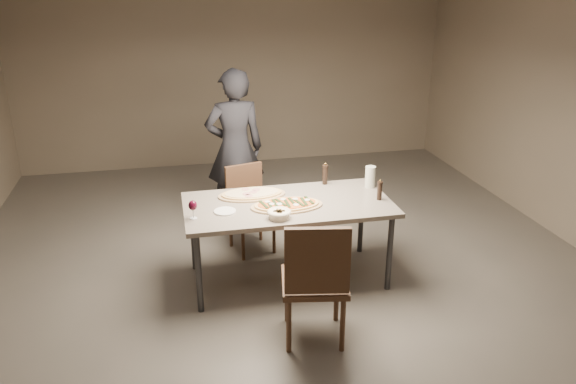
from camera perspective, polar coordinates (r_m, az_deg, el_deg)
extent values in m
plane|color=#5D5750|center=(5.21, 0.00, -8.73)|extent=(7.00, 7.00, 0.00)
plane|color=gray|center=(8.06, -5.48, 12.60)|extent=(6.00, 0.00, 6.00)
cube|color=slate|center=(4.89, 0.00, -1.31)|extent=(1.80, 0.90, 0.04)
cylinder|color=#333335|center=(4.63, -9.06, -8.16)|extent=(0.05, 0.05, 0.71)
cylinder|color=#333335|center=(4.96, 10.28, -6.12)|extent=(0.05, 0.05, 0.71)
cylinder|color=#333335|center=(5.29, -9.61, -4.27)|extent=(0.05, 0.05, 0.71)
cylinder|color=#333335|center=(5.58, 7.44, -2.73)|extent=(0.05, 0.05, 0.71)
ellipsoid|color=white|center=(4.86, -0.51, -0.70)|extent=(0.05, 0.05, 0.01)
ellipsoid|color=white|center=(4.76, -0.90, -1.19)|extent=(0.05, 0.05, 0.01)
ellipsoid|color=white|center=(4.74, 0.82, -1.26)|extent=(0.05, 0.05, 0.01)
ellipsoid|color=white|center=(4.85, 1.98, -0.76)|extent=(0.05, 0.05, 0.01)
ellipsoid|color=white|center=(4.81, -2.10, -0.95)|extent=(0.05, 0.05, 0.01)
ellipsoid|color=white|center=(4.86, 0.73, -0.66)|extent=(0.05, 0.05, 0.01)
ellipsoid|color=white|center=(4.76, -1.67, -1.19)|extent=(0.05, 0.05, 0.01)
cube|color=#203014|center=(4.75, -2.50, -1.26)|extent=(0.06, 0.18, 0.01)
cube|color=#203014|center=(4.74, -1.85, -1.32)|extent=(0.03, 0.18, 0.01)
cube|color=#203014|center=(4.77, -1.32, -1.15)|extent=(0.03, 0.18, 0.01)
cube|color=#203014|center=(4.79, -0.75, -1.05)|extent=(0.08, 0.18, 0.01)
cube|color=#203014|center=(4.77, -0.08, -1.16)|extent=(0.03, 0.18, 0.01)
cube|color=#203014|center=(4.81, 0.42, -0.96)|extent=(0.05, 0.18, 0.01)
cube|color=#203014|center=(4.79, 1.10, -1.07)|extent=(0.07, 0.18, 0.01)
cube|color=#203014|center=(4.81, 1.63, -0.95)|extent=(0.03, 0.18, 0.01)
cube|color=#203014|center=(4.85, 2.15, -0.81)|extent=(0.05, 0.18, 0.01)
cylinder|color=tan|center=(5.03, -3.55, 0.01)|extent=(0.07, 0.07, 0.00)
cylinder|color=tan|center=(4.99, -4.25, -0.19)|extent=(0.07, 0.07, 0.00)
cylinder|color=tan|center=(5.10, -4.33, 0.30)|extent=(0.07, 0.07, 0.00)
cylinder|color=tan|center=(5.08, -3.25, 0.24)|extent=(0.07, 0.07, 0.00)
cylinder|color=tan|center=(4.95, -4.01, -0.37)|extent=(0.07, 0.07, 0.00)
cylinder|color=#F1E3C4|center=(4.56, -0.90, -2.31)|extent=(0.17, 0.17, 0.06)
torus|color=#F1E3C4|center=(4.56, -0.91, -2.04)|extent=(0.20, 0.20, 0.03)
cube|color=#A47842|center=(4.56, -0.62, -2.12)|extent=(0.06, 0.06, 0.04)
cube|color=#A47842|center=(4.58, -0.96, -2.04)|extent=(0.06, 0.06, 0.04)
cube|color=#A47842|center=(4.55, -1.19, -2.17)|extent=(0.06, 0.06, 0.04)
cube|color=#A47842|center=(4.54, -0.85, -2.26)|extent=(0.06, 0.06, 0.04)
cylinder|color=white|center=(4.83, 1.69, -1.26)|extent=(0.14, 0.14, 0.02)
cylinder|color=gold|center=(4.83, 1.69, -1.21)|extent=(0.10, 0.10, 0.00)
cylinder|color=black|center=(4.98, 9.28, 0.04)|extent=(0.04, 0.04, 0.15)
cylinder|color=black|center=(4.96, 9.34, 0.96)|extent=(0.05, 0.05, 0.02)
sphere|color=gold|center=(4.95, 9.35, 1.15)|extent=(0.02, 0.02, 0.02)
cylinder|color=black|center=(5.30, 3.78, 1.68)|extent=(0.05, 0.05, 0.17)
cylinder|color=black|center=(5.27, 3.81, 2.65)|extent=(0.05, 0.05, 0.02)
sphere|color=gold|center=(5.26, 3.81, 2.86)|extent=(0.02, 0.02, 0.02)
cylinder|color=silver|center=(5.26, 8.35, 1.54)|extent=(0.10, 0.10, 0.20)
cylinder|color=silver|center=(4.63, -9.57, -2.65)|extent=(0.06, 0.06, 0.01)
cylinder|color=silver|center=(4.62, -9.60, -2.19)|extent=(0.01, 0.01, 0.08)
ellipsoid|color=#40091B|center=(4.59, -9.65, -1.35)|extent=(0.07, 0.07, 0.09)
cylinder|color=white|center=(4.72, -6.42, -1.96)|extent=(0.18, 0.18, 0.01)
cube|color=#452C1D|center=(4.23, 2.68, -9.12)|extent=(0.56, 0.56, 0.04)
cylinder|color=#452C1D|center=(4.19, 0.08, -13.43)|extent=(0.04, 0.04, 0.45)
cylinder|color=#452C1D|center=(4.22, 5.57, -13.27)|extent=(0.04, 0.04, 0.45)
cylinder|color=#452C1D|center=(4.52, -0.09, -10.59)|extent=(0.04, 0.04, 0.45)
cylinder|color=#452C1D|center=(4.55, 4.95, -10.46)|extent=(0.04, 0.04, 0.45)
cube|color=#452C1D|center=(3.90, 3.00, -7.01)|extent=(0.46, 0.13, 0.50)
cube|color=#452C1D|center=(5.56, -3.71, -2.21)|extent=(0.49, 0.49, 0.04)
cylinder|color=#452C1D|center=(5.84, -2.81, -3.20)|extent=(0.03, 0.03, 0.38)
cylinder|color=#452C1D|center=(5.73, -5.84, -3.80)|extent=(0.03, 0.03, 0.38)
cylinder|color=#452C1D|center=(5.57, -1.43, -4.47)|extent=(0.03, 0.03, 0.38)
cylinder|color=#452C1D|center=(5.45, -4.58, -5.13)|extent=(0.03, 0.03, 0.38)
cube|color=#452C1D|center=(5.63, -4.51, 0.78)|extent=(0.38, 0.13, 0.42)
imported|color=black|center=(6.05, -5.42, 4.42)|extent=(0.64, 0.44, 1.72)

